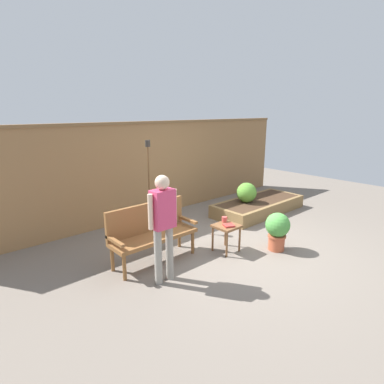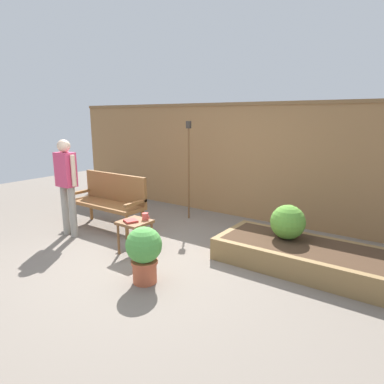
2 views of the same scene
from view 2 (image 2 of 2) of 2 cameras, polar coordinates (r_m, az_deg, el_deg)
ground_plane at (r=4.70m, az=-7.74°, el=-11.40°), size 14.00×14.00×0.00m
fence_back at (r=6.48m, az=7.80°, el=5.38°), size 8.40×0.14×2.16m
garden_bench at (r=5.98m, az=-13.64°, el=-0.83°), size 1.44×0.48×0.94m
side_table at (r=4.81m, az=-9.67°, el=-5.80°), size 0.40×0.40×0.48m
cup_on_table at (r=4.80m, az=-7.91°, el=-4.13°), size 0.13×0.09×0.10m
book_on_table at (r=4.75m, az=-10.34°, el=-4.84°), size 0.22×0.22×0.03m
potted_boxwood at (r=3.98m, az=-8.14°, el=-9.86°), size 0.42×0.42×0.68m
raised_planter_bed at (r=4.63m, az=19.45°, el=-10.41°), size 2.40×1.00×0.30m
shrub_near_bench at (r=4.68m, az=15.94°, el=-4.92°), size 0.46×0.46×0.46m
tiki_torch at (r=6.21m, az=-0.57°, el=6.53°), size 0.10×0.10×1.83m
person_by_bench at (r=5.69m, az=-20.53°, el=2.03°), size 0.47×0.20×1.56m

